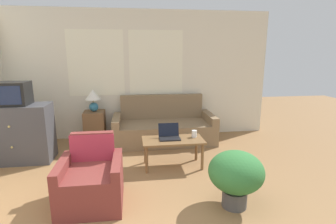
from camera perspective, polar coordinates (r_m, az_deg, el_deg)
wall_back at (r=5.50m, az=-8.20°, el=8.00°), size 5.83×0.06×2.60m
couch at (r=5.29m, az=-0.96°, el=-3.60°), size 1.98×0.88×0.90m
armchair at (r=3.34m, az=-16.28°, el=-14.36°), size 0.72×0.72×0.79m
tv_dresser at (r=4.92m, az=-29.89°, el=-4.07°), size 1.04×0.54×0.95m
television at (r=4.79m, az=-30.77°, el=3.47°), size 0.49×0.39×0.37m
side_table at (r=5.43m, az=-15.62°, el=-3.10°), size 0.40×0.40×0.63m
table_lamp at (r=5.30m, az=-16.00°, el=3.04°), size 0.31×0.31×0.43m
coffee_table at (r=4.10m, az=1.10°, el=-6.73°), size 0.95×0.48×0.44m
laptop at (r=4.11m, az=0.28°, el=-5.06°), size 0.32×0.27×0.22m
cup_navy at (r=4.19m, az=5.73°, el=-4.73°), size 0.08×0.08×0.11m
potted_plant at (r=3.16m, az=14.57°, el=-12.91°), size 0.63×0.63×0.67m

